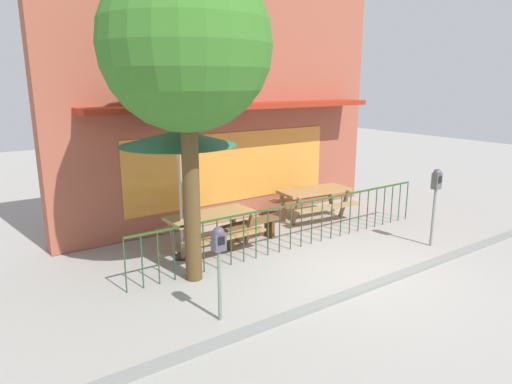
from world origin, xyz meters
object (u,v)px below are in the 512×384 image
parking_meter_far (436,187)px  street_tree (186,47)px  parking_meter_near (219,249)px  picnic_table_right (314,196)px  patio_bench (250,227)px  patio_umbrella (178,138)px  picnic_table_left (211,222)px

parking_meter_far → street_tree: bearing=164.2°
parking_meter_near → street_tree: (0.34, 1.49, 2.81)m
picnic_table_right → parking_meter_far: (0.75, -2.85, 0.67)m
patio_bench → parking_meter_near: parking_meter_near is taller
picnic_table_right → parking_meter_far: 3.02m
parking_meter_near → street_tree: 3.20m
picnic_table_right → parking_meter_far: bearing=-75.2°
parking_meter_far → patio_umbrella: bearing=152.7°
patio_umbrella → picnic_table_right: bearing=6.9°
parking_meter_near → picnic_table_left: bearing=63.1°
picnic_table_left → patio_umbrella: patio_umbrella is taller
parking_meter_near → street_tree: size_ratio=0.27×
street_tree → parking_meter_far: bearing=-15.8°
picnic_table_right → street_tree: (-4.13, -1.46, 3.30)m
picnic_table_right → patio_bench: (-2.30, -0.52, -0.26)m
picnic_table_right → patio_bench: 2.37m
picnic_table_left → street_tree: size_ratio=0.34×
picnic_table_left → patio_bench: 0.93m
patio_bench → street_tree: 4.12m
parking_meter_near → patio_bench: bearing=48.2°
picnic_table_left → patio_bench: picnic_table_left is taller
parking_meter_near → picnic_table_right: bearing=33.4°
picnic_table_left → patio_umbrella: bearing=-175.0°
picnic_table_right → parking_meter_near: parking_meter_near is taller
parking_meter_far → patio_bench: bearing=142.6°
picnic_table_left → parking_meter_far: (3.94, -2.44, 0.67)m
patio_umbrella → parking_meter_far: patio_umbrella is taller
picnic_table_left → street_tree: bearing=-132.0°
picnic_table_left → picnic_table_right: 3.21m
patio_umbrella → parking_meter_near: bearing=-103.7°
patio_bench → parking_meter_far: bearing=-37.4°
picnic_table_left → street_tree: 3.59m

